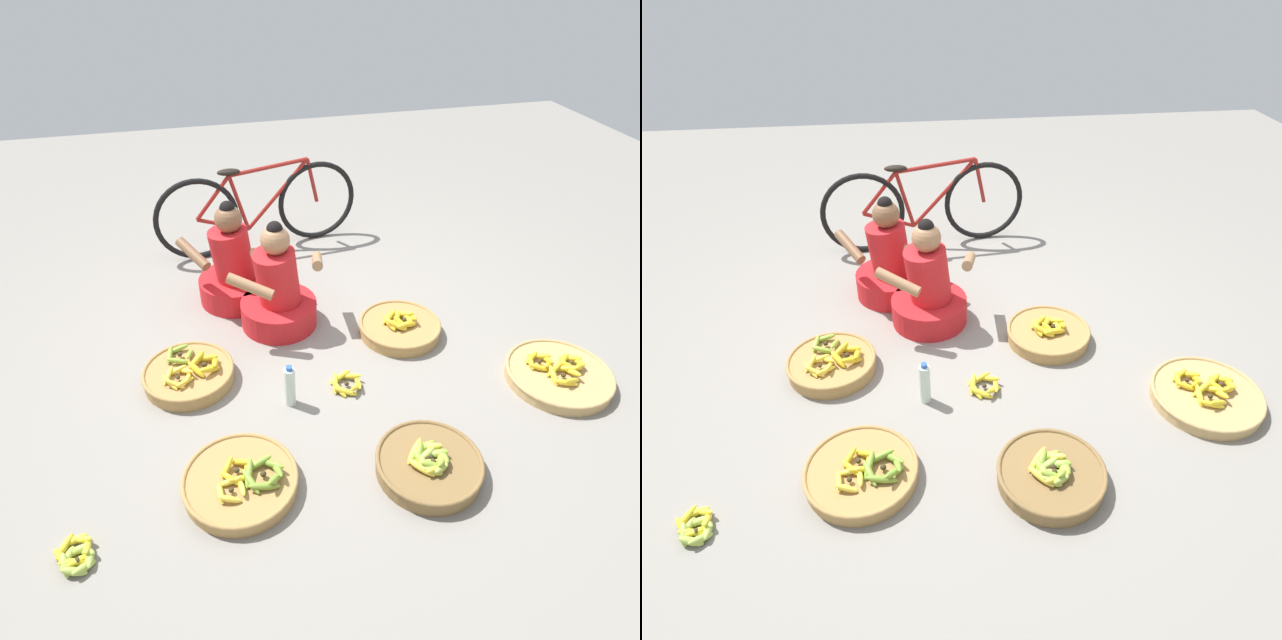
{
  "view_description": "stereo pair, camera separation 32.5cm",
  "coord_description": "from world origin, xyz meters",
  "views": [
    {
      "loc": [
        -0.64,
        -2.75,
        2.28
      ],
      "look_at": [
        0.0,
        -0.2,
        0.35
      ],
      "focal_mm": 30.73,
      "sensor_mm": 36.0,
      "label": 1
    },
    {
      "loc": [
        -0.32,
        -2.81,
        2.28
      ],
      "look_at": [
        0.0,
        -0.2,
        0.35
      ],
      "focal_mm": 30.73,
      "sensor_mm": 36.0,
      "label": 2
    }
  ],
  "objects": [
    {
      "name": "vendor_woman_behind",
      "position": [
        -0.42,
        0.67,
        0.25
      ],
      "size": [
        0.75,
        0.52,
        0.77
      ],
      "color": "red",
      "rests_on": "ground"
    },
    {
      "name": "banana_basket_back_center",
      "position": [
        -0.81,
        -0.15,
        0.06
      ],
      "size": [
        0.55,
        0.55,
        0.16
      ],
      "color": "#A87F47",
      "rests_on": "ground"
    },
    {
      "name": "banana_basket_front_right",
      "position": [
        -0.6,
        -1.01,
        0.05
      ],
      "size": [
        0.58,
        0.58,
        0.16
      ],
      "color": "#A87F47",
      "rests_on": "ground"
    },
    {
      "name": "banana_basket_near_vendor",
      "position": [
        0.33,
        -1.14,
        0.06
      ],
      "size": [
        0.55,
        0.55,
        0.17
      ],
      "color": "brown",
      "rests_on": "ground"
    },
    {
      "name": "loose_bananas_mid_right",
      "position": [
        -1.35,
        -1.21,
        0.03
      ],
      "size": [
        0.2,
        0.24,
        0.08
      ],
      "color": "yellow",
      "rests_on": "ground"
    },
    {
      "name": "vendor_woman_front",
      "position": [
        -0.17,
        0.3,
        0.25
      ],
      "size": [
        0.7,
        0.55,
        0.78
      ],
      "color": "red",
      "rests_on": "ground"
    },
    {
      "name": "banana_basket_near_bicycle",
      "position": [
        1.37,
        -0.69,
        0.05
      ],
      "size": [
        0.64,
        0.64,
        0.14
      ],
      "color": "tan",
      "rests_on": "ground"
    },
    {
      "name": "water_bottle",
      "position": [
        -0.25,
        -0.49,
        0.13
      ],
      "size": [
        0.07,
        0.07,
        0.28
      ],
      "color": "silver",
      "rests_on": "ground"
    },
    {
      "name": "bicycle_leaning",
      "position": [
        -0.12,
        1.42,
        0.36
      ],
      "size": [
        1.7,
        0.25,
        0.73
      ],
      "color": "black",
      "rests_on": "ground"
    },
    {
      "name": "loose_bananas_mid_left",
      "position": [
        0.1,
        -0.44,
        0.03
      ],
      "size": [
        0.22,
        0.23,
        0.09
      ],
      "color": "yellow",
      "rests_on": "ground"
    },
    {
      "name": "banana_basket_back_right",
      "position": [
        0.6,
        -0.01,
        0.05
      ],
      "size": [
        0.55,
        0.55,
        0.16
      ],
      "color": "#A87F47",
      "rests_on": "ground"
    },
    {
      "name": "ground_plane",
      "position": [
        0.0,
        0.0,
        0.0
      ],
      "size": [
        10.0,
        10.0,
        0.0
      ],
      "primitive_type": "plane",
      "color": "gray"
    }
  ]
}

